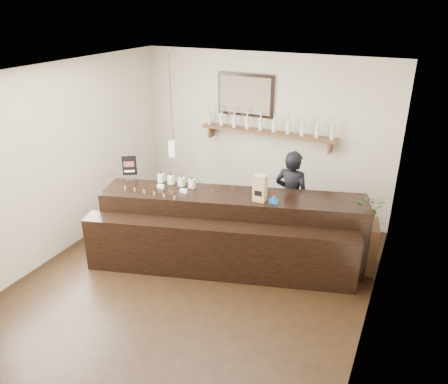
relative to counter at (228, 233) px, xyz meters
name	(u,v)px	position (x,y,z in m)	size (l,w,h in m)	color
ground	(198,279)	(-0.21, -0.56, -0.49)	(5.00, 5.00, 0.00)	black
room_shell	(194,164)	(-0.21, -0.56, 1.21)	(5.00, 5.00, 5.00)	beige
back_wall_decor	(253,116)	(-0.37, 1.81, 1.27)	(2.66, 0.96, 1.69)	brown
counter	(228,233)	(0.00, 0.00, 0.00)	(3.79, 2.02, 1.22)	black
promo_sign	(129,166)	(-1.76, 0.13, 0.71)	(0.20, 0.13, 0.31)	black
paper_bag	(260,188)	(0.42, 0.10, 0.75)	(0.17, 0.13, 0.38)	#A2844E
tape_dispenser	(273,201)	(0.62, 0.10, 0.60)	(0.12, 0.05, 0.10)	#16569D
side_cabinet	(363,245)	(1.79, 0.71, -0.13)	(0.44, 0.55, 0.72)	brown
potted_plant	(368,208)	(1.79, 0.71, 0.45)	(0.41, 0.36, 0.46)	#366A2A
shopkeeper	(292,192)	(0.61, 0.99, 0.37)	(0.63, 0.41, 1.73)	black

